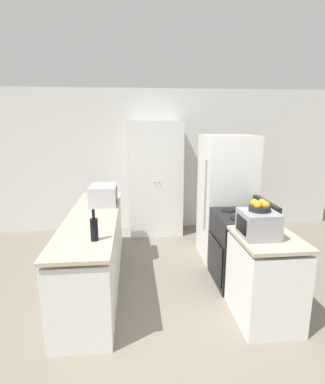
% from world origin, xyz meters
% --- Properties ---
extents(ground_plane, '(14.00, 14.00, 0.00)m').
position_xyz_m(ground_plane, '(0.00, 0.00, 0.00)').
color(ground_plane, slate).
extents(wall_back, '(7.00, 0.06, 2.60)m').
position_xyz_m(wall_back, '(0.00, 3.43, 1.30)').
color(wall_back, silver).
rests_on(wall_back, ground_plane).
extents(counter_left, '(0.60, 2.52, 0.90)m').
position_xyz_m(counter_left, '(-0.90, 1.36, 0.43)').
color(counter_left, silver).
rests_on(counter_left, ground_plane).
extents(counter_right, '(0.60, 0.75, 0.90)m').
position_xyz_m(counter_right, '(0.90, 0.48, 0.43)').
color(counter_right, silver).
rests_on(counter_right, ground_plane).
extents(pantry_cabinet, '(0.93, 0.55, 2.02)m').
position_xyz_m(pantry_cabinet, '(-0.00, 3.12, 1.01)').
color(pantry_cabinet, silver).
rests_on(pantry_cabinet, ground_plane).
extents(stove, '(0.66, 0.71, 1.06)m').
position_xyz_m(stove, '(0.92, 1.23, 0.46)').
color(stove, black).
rests_on(stove, ground_plane).
extents(refrigerator, '(0.73, 0.76, 1.82)m').
position_xyz_m(refrigerator, '(0.95, 2.00, 0.91)').
color(refrigerator, white).
rests_on(refrigerator, ground_plane).
extents(microwave, '(0.37, 0.49, 0.26)m').
position_xyz_m(microwave, '(-0.81, 1.89, 1.03)').
color(microwave, '#B2B2B7').
rests_on(microwave, counter_left).
extents(wine_bottle, '(0.07, 0.07, 0.30)m').
position_xyz_m(wine_bottle, '(-0.78, 0.55, 1.01)').
color(wine_bottle, black).
rests_on(wine_bottle, counter_left).
extents(toaster_oven, '(0.34, 0.36, 0.26)m').
position_xyz_m(toaster_oven, '(0.80, 0.50, 1.02)').
color(toaster_oven, '#939399').
rests_on(toaster_oven, counter_right).
extents(fruit_bowl, '(0.21, 0.21, 0.11)m').
position_xyz_m(fruit_bowl, '(0.81, 0.52, 1.20)').
color(fruit_bowl, black).
rests_on(fruit_bowl, toaster_oven).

